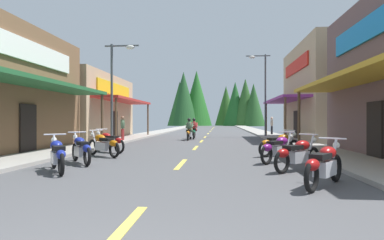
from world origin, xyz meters
TOP-DOWN VIEW (x-y plane):
  - ground at (0.00, 29.72)m, footprint 9.13×89.43m
  - sidewalk_left at (-5.68, 29.72)m, footprint 2.23×89.43m
  - sidewalk_right at (5.68, 29.72)m, footprint 2.23×89.43m
  - centerline_dashes at (0.00, 31.60)m, footprint 0.16×62.60m
  - storefront_left_far at (-11.17, 21.57)m, footprint 10.64×10.08m
  - storefront_right_far at (10.15, 21.76)m, footprint 8.58×9.43m
  - streetlamp_left at (-4.66, 15.82)m, footprint 1.99×0.30m
  - streetlamp_right at (4.69, 24.62)m, footprint 1.99×0.30m
  - motorcycle_parked_right_0 at (3.49, 5.10)m, footprint 1.34×1.79m
  - motorcycle_parked_right_1 at (3.43, 7.20)m, footprint 1.64×1.53m
  - motorcycle_parked_right_2 at (3.22, 8.96)m, footprint 1.47×1.69m
  - motorcycle_parked_right_3 at (3.59, 10.84)m, footprint 1.85×1.24m
  - motorcycle_parked_left_0 at (-3.21, 6.45)m, footprint 1.31×1.81m
  - motorcycle_parked_left_1 at (-3.30, 8.14)m, footprint 1.42×1.73m
  - motorcycle_parked_left_2 at (-3.31, 10.15)m, footprint 1.79×1.34m
  - motorcycle_parked_left_3 at (-3.64, 11.68)m, footprint 1.84×1.26m
  - rider_cruising_lead at (-0.94, 20.45)m, footprint 0.60×2.14m
  - rider_cruising_trailing at (-0.72, 22.00)m, footprint 0.60×2.14m
  - pedestrian_by_shop at (5.96, 27.65)m, footprint 0.30×0.57m
  - pedestrian_browsing at (-5.07, 18.19)m, footprint 0.27×0.57m
  - treeline_backdrop at (-1.20, 75.28)m, footprint 23.28×11.87m

SIDE VIEW (x-z plane):
  - ground at x=0.00m, z-range -0.10..0.00m
  - centerline_dashes at x=0.00m, z-range 0.00..0.01m
  - sidewalk_left at x=-5.68m, z-range 0.00..0.12m
  - sidewalk_right at x=5.68m, z-range 0.00..0.12m
  - motorcycle_parked_right_0 at x=3.49m, z-range -0.03..1.01m
  - motorcycle_parked_right_1 at x=3.43m, z-range -0.03..1.01m
  - motorcycle_parked_right_2 at x=3.22m, z-range -0.03..1.01m
  - motorcycle_parked_right_3 at x=3.59m, z-range -0.03..1.01m
  - motorcycle_parked_left_0 at x=-3.21m, z-range -0.03..1.01m
  - motorcycle_parked_left_1 at x=-3.30m, z-range -0.03..1.01m
  - motorcycle_parked_left_2 at x=-3.31m, z-range -0.03..1.01m
  - motorcycle_parked_left_3 at x=-3.64m, z-range -0.03..1.01m
  - rider_cruising_lead at x=-0.94m, z-range -0.13..1.44m
  - rider_cruising_trailing at x=-0.72m, z-range -0.13..1.44m
  - pedestrian_browsing at x=-5.07m, z-range 0.14..1.82m
  - pedestrian_by_shop at x=5.96m, z-range 0.14..1.85m
  - storefront_left_far at x=-11.17m, z-range 0.00..4.83m
  - storefront_right_far at x=10.15m, z-range 0.00..6.84m
  - streetlamp_left at x=-4.66m, z-range 0.90..6.70m
  - streetlamp_right at x=4.69m, z-range 0.96..7.79m
  - treeline_backdrop at x=-1.20m, z-range -0.93..12.81m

